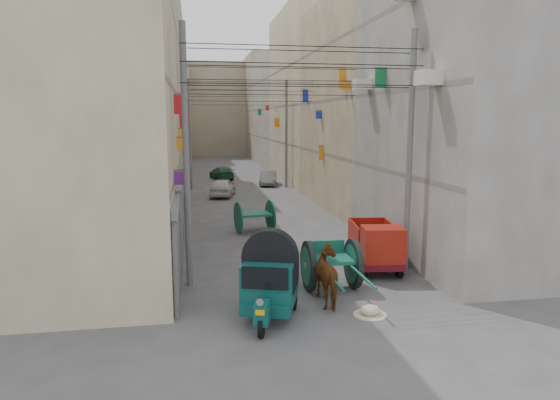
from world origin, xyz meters
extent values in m
plane|color=#454548|center=(0.00, 0.00, 0.00)|extent=(140.00, 140.00, 0.00)
cube|color=beige|center=(-8.00, 8.00, 6.50)|extent=(8.00, 10.00, 13.00)
cube|color=slate|center=(-4.12, 8.00, 3.20)|extent=(0.25, 9.80, 0.18)
cube|color=slate|center=(-4.12, 8.00, 6.20)|extent=(0.25, 9.80, 0.18)
cube|color=#AFA696|center=(-8.00, 19.00, 6.00)|extent=(8.00, 12.00, 12.00)
cube|color=slate|center=(-4.12, 19.00, 3.20)|extent=(0.25, 11.76, 0.18)
cube|color=slate|center=(-4.12, 19.00, 6.20)|extent=(0.25, 11.76, 0.18)
cube|color=slate|center=(-4.12, 19.00, 9.20)|extent=(0.25, 11.76, 0.18)
cube|color=tan|center=(-8.00, 32.00, 7.00)|extent=(8.00, 14.00, 14.00)
cube|color=slate|center=(-4.12, 32.00, 3.20)|extent=(0.25, 13.72, 0.18)
cube|color=slate|center=(-4.12, 32.00, 6.20)|extent=(0.25, 13.72, 0.18)
cube|color=slate|center=(-4.12, 32.00, 9.20)|extent=(0.25, 13.72, 0.18)
cube|color=#A6A19B|center=(-8.00, 46.00, 5.90)|extent=(8.00, 14.00, 11.80)
cube|color=slate|center=(-4.12, 46.00, 3.20)|extent=(0.25, 13.72, 0.18)
cube|color=slate|center=(-4.12, 46.00, 6.20)|extent=(0.25, 13.72, 0.18)
cube|color=slate|center=(-4.12, 46.00, 9.20)|extent=(0.25, 13.72, 0.18)
cube|color=tan|center=(-8.00, 59.00, 6.75)|extent=(8.00, 12.00, 13.50)
cube|color=slate|center=(-4.12, 59.00, 3.20)|extent=(0.25, 11.76, 0.18)
cube|color=slate|center=(-4.12, 59.00, 6.20)|extent=(0.25, 11.76, 0.18)
cube|color=slate|center=(-4.12, 59.00, 9.20)|extent=(0.25, 11.76, 0.18)
cube|color=#A6A19B|center=(8.00, 8.00, 6.50)|extent=(8.00, 10.00, 13.00)
cube|color=slate|center=(4.12, 8.00, 3.20)|extent=(0.25, 9.80, 0.18)
cube|color=slate|center=(4.12, 8.00, 6.20)|extent=(0.25, 9.80, 0.18)
cube|color=slate|center=(4.12, 8.00, 9.20)|extent=(0.25, 9.80, 0.18)
cube|color=tan|center=(8.00, 19.00, 6.00)|extent=(8.00, 12.00, 12.00)
cube|color=slate|center=(4.12, 19.00, 3.20)|extent=(0.25, 11.76, 0.18)
cube|color=slate|center=(4.12, 19.00, 6.20)|extent=(0.25, 11.76, 0.18)
cube|color=slate|center=(4.12, 19.00, 9.20)|extent=(0.25, 11.76, 0.18)
cube|color=beige|center=(8.00, 32.00, 7.00)|extent=(8.00, 14.00, 14.00)
cube|color=slate|center=(4.12, 32.00, 3.20)|extent=(0.25, 13.72, 0.18)
cube|color=slate|center=(4.12, 32.00, 6.20)|extent=(0.25, 13.72, 0.18)
cube|color=slate|center=(4.12, 32.00, 9.20)|extent=(0.25, 13.72, 0.18)
cube|color=#AFA696|center=(8.00, 46.00, 5.90)|extent=(8.00, 14.00, 11.80)
cube|color=slate|center=(4.12, 46.00, 3.20)|extent=(0.25, 13.72, 0.18)
cube|color=slate|center=(4.12, 46.00, 6.20)|extent=(0.25, 13.72, 0.18)
cube|color=slate|center=(4.12, 46.00, 9.20)|extent=(0.25, 13.72, 0.18)
cube|color=tan|center=(8.00, 59.00, 6.75)|extent=(8.00, 12.00, 13.50)
cube|color=slate|center=(4.12, 59.00, 3.20)|extent=(0.25, 11.76, 0.18)
cube|color=slate|center=(4.12, 59.00, 6.20)|extent=(0.25, 11.76, 0.18)
cube|color=slate|center=(4.12, 59.00, 9.20)|extent=(0.25, 11.76, 0.18)
cube|color=tan|center=(0.00, 66.00, 6.50)|extent=(22.00, 10.00, 13.00)
cube|color=#4C4C51|center=(-3.92, 4.80, 1.30)|extent=(0.12, 3.00, 2.60)
cube|color=slate|center=(-3.90, 4.80, 2.75)|extent=(0.18, 3.20, 0.25)
cube|color=#4C4C51|center=(-3.92, 8.50, 1.30)|extent=(0.12, 3.00, 2.60)
cube|color=slate|center=(-3.90, 8.50, 2.75)|extent=(0.18, 3.20, 0.25)
cube|color=#4C4C51|center=(-3.92, 12.20, 1.30)|extent=(0.12, 3.00, 2.60)
cube|color=slate|center=(-3.90, 12.20, 2.75)|extent=(0.18, 3.20, 0.25)
cube|color=#4C4C51|center=(-3.92, 16.00, 1.30)|extent=(0.12, 3.00, 2.60)
cube|color=slate|center=(-3.90, 16.00, 2.75)|extent=(0.18, 3.20, 0.25)
cube|color=silver|center=(3.81, 34.28, 5.98)|extent=(0.38, 0.08, 0.41)
cube|color=silver|center=(-3.86, 41.61, 3.62)|extent=(0.27, 0.08, 0.71)
cube|color=#792894|center=(-3.78, 6.43, 3.35)|extent=(0.44, 0.08, 0.42)
cube|color=red|center=(-3.77, 15.80, 5.17)|extent=(0.45, 0.08, 0.84)
cube|color=#15783B|center=(3.79, 44.88, 5.91)|extent=(0.41, 0.08, 0.59)
cube|color=orange|center=(-3.81, 9.76, 4.24)|extent=(0.38, 0.08, 0.44)
cube|color=orange|center=(3.78, 33.54, 4.85)|extent=(0.43, 0.08, 0.72)
cube|color=red|center=(3.86, 39.62, 6.25)|extent=(0.28, 0.08, 0.44)
cube|color=silver|center=(-3.76, 20.00, 7.85)|extent=(0.48, 0.08, 0.84)
cube|color=#792894|center=(-3.85, 38.07, 3.67)|extent=(0.31, 0.08, 0.44)
cube|color=#182FAC|center=(3.82, 19.02, 5.41)|extent=(0.35, 0.08, 0.45)
cube|color=#182FAC|center=(3.83, 22.65, 6.65)|extent=(0.34, 0.08, 0.79)
cube|color=orange|center=(-3.86, 12.02, 4.50)|extent=(0.28, 0.08, 0.52)
cube|color=#0B657F|center=(-3.86, 29.62, 6.26)|extent=(0.28, 0.08, 0.74)
cube|color=orange|center=(3.87, 18.51, 3.22)|extent=(0.26, 0.08, 0.80)
cube|color=silver|center=(3.83, 9.37, 6.69)|extent=(0.34, 0.08, 0.55)
cube|color=red|center=(-3.76, 8.55, 5.67)|extent=(0.47, 0.08, 0.67)
cube|color=red|center=(-3.80, 21.15, 6.14)|extent=(0.40, 0.08, 0.47)
cube|color=#792894|center=(-3.84, 21.66, 5.24)|extent=(0.32, 0.08, 0.55)
cube|color=orange|center=(3.76, 13.74, 6.73)|extent=(0.47, 0.08, 0.35)
cube|color=orange|center=(3.84, 14.58, 7.07)|extent=(0.32, 0.08, 0.89)
cube|color=#15783B|center=(3.78, 9.29, 6.73)|extent=(0.44, 0.08, 0.69)
cube|color=#182FAC|center=(-4.06, 6.00, 3.00)|extent=(0.10, 3.20, 0.80)
cube|color=red|center=(-4.06, 15.00, 3.00)|extent=(0.10, 3.20, 0.80)
cube|color=#182FAC|center=(-4.06, 27.00, 3.00)|extent=(0.10, 3.20, 0.80)
cube|color=#182FAC|center=(-4.06, 39.00, 3.00)|extent=(0.10, 3.20, 0.80)
cube|color=#15783B|center=(4.06, 6.00, 3.00)|extent=(0.10, 3.20, 0.80)
cube|color=orange|center=(4.06, 15.00, 3.00)|extent=(0.10, 3.20, 0.80)
cube|color=#0B657F|center=(4.06, 27.00, 3.00)|extent=(0.10, 3.20, 0.80)
cube|color=orange|center=(4.06, 39.00, 3.00)|extent=(0.10, 3.20, 0.80)
cube|color=silver|center=(3.65, 5.00, 6.40)|extent=(0.70, 0.55, 0.45)
cube|color=silver|center=(3.65, 11.00, 6.60)|extent=(0.70, 0.55, 0.45)
cylinder|color=slate|center=(-3.60, 6.00, 4.00)|extent=(0.20, 0.20, 8.00)
cylinder|color=slate|center=(3.60, 6.00, 4.00)|extent=(0.20, 0.20, 8.00)
cylinder|color=slate|center=(-3.60, 28.00, 4.00)|extent=(0.20, 0.20, 8.00)
cylinder|color=slate|center=(3.60, 28.00, 4.00)|extent=(0.20, 0.20, 8.00)
cylinder|color=black|center=(0.00, 5.50, 6.20)|extent=(7.40, 0.02, 0.02)
cylinder|color=black|center=(0.00, 5.50, 6.80)|extent=(7.40, 0.02, 0.02)
cylinder|color=black|center=(0.00, 5.50, 7.30)|extent=(7.40, 0.02, 0.02)
cylinder|color=black|center=(0.00, 6.50, 6.20)|extent=(7.40, 0.02, 0.02)
cylinder|color=black|center=(0.00, 6.50, 6.80)|extent=(7.40, 0.02, 0.02)
cylinder|color=black|center=(0.00, 6.50, 7.30)|extent=(7.40, 0.02, 0.02)
cylinder|color=black|center=(0.00, 12.00, 6.20)|extent=(7.40, 0.02, 0.02)
cylinder|color=black|center=(0.00, 12.00, 6.80)|extent=(7.40, 0.02, 0.02)
cylinder|color=black|center=(0.00, 12.00, 7.30)|extent=(7.40, 0.02, 0.02)
cylinder|color=black|center=(0.00, 20.00, 6.20)|extent=(7.40, 0.02, 0.02)
cylinder|color=black|center=(0.00, 20.00, 6.80)|extent=(7.40, 0.02, 0.02)
cylinder|color=black|center=(0.00, 20.00, 7.30)|extent=(7.40, 0.02, 0.02)
cylinder|color=black|center=(0.00, 28.00, 6.20)|extent=(7.40, 0.02, 0.02)
cylinder|color=black|center=(0.00, 28.00, 6.80)|extent=(7.40, 0.02, 0.02)
cylinder|color=black|center=(0.00, 28.00, 7.30)|extent=(7.40, 0.02, 0.02)
cylinder|color=black|center=(-1.89, 1.79, 0.28)|extent=(0.29, 0.58, 0.57)
cylinder|color=black|center=(-1.83, 3.79, 0.28)|extent=(0.29, 0.58, 0.57)
cylinder|color=black|center=(-0.77, 3.45, 0.28)|extent=(0.29, 0.58, 0.57)
cube|color=#0C4440|center=(-1.48, 3.04, 0.49)|extent=(1.80, 2.22, 0.28)
cube|color=#0C4440|center=(-1.87, 1.84, 0.61)|extent=(0.48, 0.54, 0.56)
cylinder|color=silver|center=(-1.94, 1.62, 0.96)|extent=(0.19, 0.10, 0.18)
cube|color=#DEA00C|center=(-1.95, 1.60, 0.71)|extent=(0.22, 0.10, 0.12)
cube|color=#0C4440|center=(-1.47, 3.09, 1.06)|extent=(1.78, 2.04, 0.96)
cube|color=black|center=(-1.74, 2.25, 1.32)|extent=(1.13, 0.42, 0.56)
cube|color=black|center=(-2.10, 3.30, 1.16)|extent=(0.41, 1.17, 0.66)
cube|color=black|center=(-0.83, 2.89, 1.16)|extent=(0.41, 1.17, 0.66)
cube|color=silver|center=(-1.75, 2.22, 0.56)|extent=(1.22, 0.44, 0.06)
cylinder|color=black|center=(-0.03, 4.87, 0.77)|extent=(0.18, 1.53, 1.53)
cylinder|color=#135544|center=(-0.03, 4.87, 0.77)|extent=(0.20, 1.20, 1.20)
cylinder|color=slate|center=(-0.03, 4.87, 0.77)|extent=(0.24, 0.20, 0.20)
cylinder|color=black|center=(1.40, 4.89, 0.77)|extent=(0.18, 1.53, 1.53)
cylinder|color=#135544|center=(1.40, 4.89, 0.77)|extent=(0.20, 1.20, 1.20)
cylinder|color=slate|center=(1.40, 4.89, 0.77)|extent=(0.24, 0.20, 0.20)
cylinder|color=slate|center=(0.68, 4.88, 0.77)|extent=(1.48, 0.10, 0.09)
cube|color=#135544|center=(0.68, 4.88, 0.96)|extent=(1.16, 1.22, 0.11)
cube|color=#135544|center=(0.68, 5.43, 1.20)|extent=(1.15, 0.10, 0.38)
cylinder|color=#135544|center=(0.26, 3.51, 0.88)|extent=(0.11, 2.52, 0.08)
cylinder|color=#135544|center=(1.14, 3.52, 0.88)|extent=(0.11, 2.52, 0.08)
cylinder|color=black|center=(2.05, 5.75, 0.30)|extent=(0.24, 0.62, 0.60)
cylinder|color=black|center=(2.31, 7.74, 0.30)|extent=(0.24, 0.62, 0.60)
cylinder|color=black|center=(3.22, 5.59, 0.30)|extent=(0.24, 0.62, 0.60)
cylinder|color=black|center=(3.49, 7.58, 0.30)|extent=(0.24, 0.62, 0.60)
cube|color=#520B15|center=(2.77, 6.66, 0.50)|extent=(1.70, 3.15, 0.32)
cube|color=maroon|center=(2.63, 5.63, 1.14)|extent=(1.44, 1.12, 1.14)
cube|color=black|center=(2.57, 5.20, 1.23)|extent=(1.18, 0.21, 0.50)
cube|color=#520B15|center=(2.83, 7.16, 0.75)|extent=(1.62, 2.17, 0.11)
cube|color=maroon|center=(2.17, 7.25, 1.14)|extent=(0.32, 1.99, 0.77)
cube|color=maroon|center=(3.49, 7.07, 1.14)|extent=(0.32, 1.99, 0.77)
cube|color=maroon|center=(2.96, 8.14, 1.14)|extent=(1.36, 0.23, 0.77)
cylinder|color=#135544|center=(-1.43, 12.99, 0.72)|extent=(0.33, 1.44, 1.44)
cylinder|color=#135544|center=(0.10, 13.25, 0.72)|extent=(0.33, 1.44, 1.44)
cube|color=#135544|center=(-0.67, 13.12, 0.85)|extent=(1.58, 1.44, 0.11)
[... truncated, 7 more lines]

